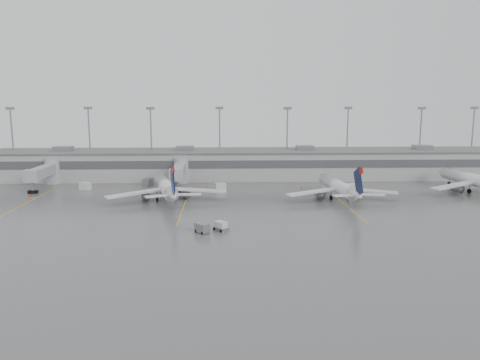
{
  "coord_description": "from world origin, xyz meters",
  "views": [
    {
      "loc": [
        -9.1,
        -77.81,
        22.08
      ],
      "look_at": [
        -5.3,
        24.0,
        5.0
      ],
      "focal_mm": 35.0,
      "sensor_mm": 36.0,
      "label": 1
    }
  ],
  "objects_px": {
    "jet_mid_right": "(339,187)",
    "jet_far_right": "(476,180)",
    "jet_mid_left": "(166,187)",
    "baggage_tug": "(221,227)"
  },
  "relations": [
    {
      "from": "jet_mid_right",
      "to": "jet_far_right",
      "type": "xyz_separation_m",
      "value": [
        35.57,
        6.64,
        0.19
      ]
    },
    {
      "from": "jet_mid_left",
      "to": "baggage_tug",
      "type": "xyz_separation_m",
      "value": [
        12.5,
        -26.09,
        -2.43
      ]
    },
    {
      "from": "baggage_tug",
      "to": "jet_mid_left",
      "type": "bearing_deg",
      "value": 75.82
    },
    {
      "from": "jet_mid_left",
      "to": "jet_far_right",
      "type": "relative_size",
      "value": 0.97
    },
    {
      "from": "jet_mid_left",
      "to": "jet_far_right",
      "type": "bearing_deg",
      "value": -8.79
    },
    {
      "from": "jet_mid_left",
      "to": "baggage_tug",
      "type": "distance_m",
      "value": 29.03
    },
    {
      "from": "jet_mid_right",
      "to": "baggage_tug",
      "type": "xyz_separation_m",
      "value": [
        -26.98,
        -25.42,
        -2.29
      ]
    },
    {
      "from": "jet_mid_right",
      "to": "jet_far_right",
      "type": "relative_size",
      "value": 0.94
    },
    {
      "from": "jet_mid_right",
      "to": "baggage_tug",
      "type": "bearing_deg",
      "value": -140.83
    },
    {
      "from": "jet_mid_left",
      "to": "jet_mid_right",
      "type": "xyz_separation_m",
      "value": [
        39.48,
        -0.67,
        -0.14
      ]
    }
  ]
}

